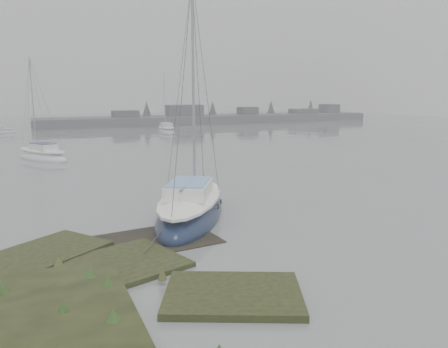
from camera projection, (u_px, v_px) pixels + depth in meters
ground at (82, 153)px, 38.52m from camera, size 160.00×160.00×0.00m
far_shoreline at (219, 118)px, 77.71m from camera, size 60.00×8.00×4.15m
sailboat_main at (191, 210)px, 18.45m from camera, size 5.92×7.78×10.66m
sailboat_white at (42, 156)px, 34.93m from camera, size 4.75×6.29×8.61m
sailboat_far_b at (166, 131)px, 58.60m from camera, size 2.70×6.37×8.74m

